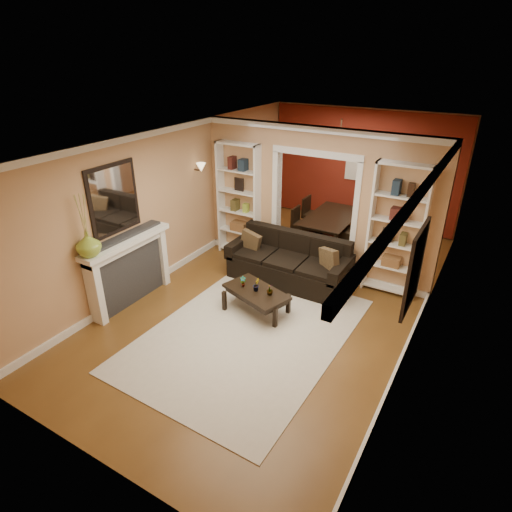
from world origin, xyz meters
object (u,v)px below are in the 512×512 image
Objects in this scene: sofa at (288,260)px; fireplace at (131,271)px; bookshelf_left at (239,201)px; coffee_table at (256,301)px; bookshelf_right at (396,231)px; dining_table at (332,229)px.

fireplace reaches higher than sofa.
sofa is 0.96× the size of bookshelf_left.
coffee_table is at bearing 21.42° from fireplace.
bookshelf_right reaches higher than sofa.
bookshelf_right is 1.35× the size of fireplace.
coffee_table is at bearing -51.07° from bookshelf_left.
bookshelf_left is 1.35× the size of fireplace.
sofa is at bearing 109.13° from coffee_table.
bookshelf_right is 4.47m from fireplace.
bookshelf_left is (-1.41, 0.58, 0.72)m from sofa.
sofa is at bearing -161.10° from bookshelf_right.
coffee_table is at bearing -133.63° from bookshelf_right.
bookshelf_left is 1.00× the size of bookshelf_right.
bookshelf_right is at bearing 18.90° from sofa.
bookshelf_left and bookshelf_right have the same top height.
coffee_table is 2.14m from fireplace.
dining_table is at bearing 88.54° from sofa.
bookshelf_left is at bearing 135.72° from dining_table.
bookshelf_left is 2.65m from fireplace.
sofa is 2.08m from dining_table.
bookshelf_left is 2.25m from dining_table.
fireplace reaches higher than coffee_table.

